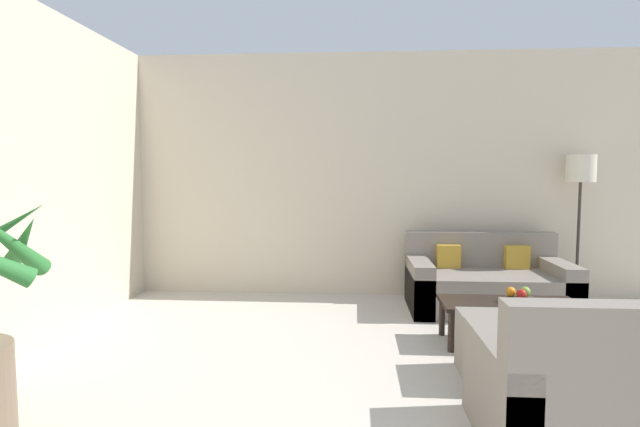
{
  "coord_description": "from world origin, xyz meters",
  "views": [
    {
      "loc": [
        -1.02,
        1.1,
        1.37
      ],
      "look_at": [
        -1.35,
        5.69,
        1.0
      ],
      "focal_mm": 28.0,
      "sensor_mm": 36.0,
      "label": 1
    }
  ],
  "objects_px": {
    "floor_lamp": "(581,179)",
    "ottoman": "(506,349)",
    "fruit_bowl": "(520,301)",
    "apple_red": "(521,294)",
    "armchair": "(574,396)",
    "coffee_table": "(510,308)",
    "sofa_loveseat": "(486,285)",
    "apple_green": "(525,292)",
    "orange_fruit": "(511,292)"
  },
  "relations": [
    {
      "from": "floor_lamp",
      "to": "ottoman",
      "type": "bearing_deg",
      "value": -123.02
    },
    {
      "from": "floor_lamp",
      "to": "fruit_bowl",
      "type": "xyz_separation_m",
      "value": [
        -1.03,
        -1.39,
        -0.94
      ]
    },
    {
      "from": "floor_lamp",
      "to": "apple_red",
      "type": "xyz_separation_m",
      "value": [
        -1.03,
        -1.42,
        -0.88
      ]
    },
    {
      "from": "armchair",
      "to": "floor_lamp",
      "type": "bearing_deg",
      "value": 66.66
    },
    {
      "from": "coffee_table",
      "to": "ottoman",
      "type": "xyz_separation_m",
      "value": [
        -0.24,
        -0.69,
        -0.09
      ]
    },
    {
      "from": "sofa_loveseat",
      "to": "apple_green",
      "type": "xyz_separation_m",
      "value": [
        0.03,
        -1.03,
        0.18
      ]
    },
    {
      "from": "apple_green",
      "to": "armchair",
      "type": "distance_m",
      "value": 1.58
    },
    {
      "from": "coffee_table",
      "to": "fruit_bowl",
      "type": "height_order",
      "value": "fruit_bowl"
    },
    {
      "from": "floor_lamp",
      "to": "apple_red",
      "type": "distance_m",
      "value": 1.96
    },
    {
      "from": "apple_red",
      "to": "sofa_loveseat",
      "type": "bearing_deg",
      "value": 89.0
    },
    {
      "from": "apple_red",
      "to": "armchair",
      "type": "xyz_separation_m",
      "value": [
        -0.22,
        -1.48,
        -0.16
      ]
    },
    {
      "from": "floor_lamp",
      "to": "orange_fruit",
      "type": "bearing_deg",
      "value": -128.97
    },
    {
      "from": "apple_green",
      "to": "armchair",
      "type": "height_order",
      "value": "armchair"
    },
    {
      "from": "coffee_table",
      "to": "fruit_bowl",
      "type": "distance_m",
      "value": 0.1
    },
    {
      "from": "armchair",
      "to": "apple_red",
      "type": "bearing_deg",
      "value": 81.55
    },
    {
      "from": "sofa_loveseat",
      "to": "ottoman",
      "type": "xyz_separation_m",
      "value": [
        -0.32,
        -1.72,
        -0.05
      ]
    },
    {
      "from": "apple_red",
      "to": "orange_fruit",
      "type": "height_order",
      "value": "same"
    },
    {
      "from": "sofa_loveseat",
      "to": "orange_fruit",
      "type": "distance_m",
      "value": 1.04
    },
    {
      "from": "apple_red",
      "to": "fruit_bowl",
      "type": "bearing_deg",
      "value": 82.7
    },
    {
      "from": "fruit_bowl",
      "to": "ottoman",
      "type": "distance_m",
      "value": 0.74
    },
    {
      "from": "floor_lamp",
      "to": "apple_red",
      "type": "height_order",
      "value": "floor_lamp"
    },
    {
      "from": "floor_lamp",
      "to": "apple_red",
      "type": "bearing_deg",
      "value": -125.96
    },
    {
      "from": "fruit_bowl",
      "to": "orange_fruit",
      "type": "xyz_separation_m",
      "value": [
        -0.06,
        0.04,
        0.06
      ]
    },
    {
      "from": "sofa_loveseat",
      "to": "apple_red",
      "type": "relative_size",
      "value": 20.16
    },
    {
      "from": "floor_lamp",
      "to": "armchair",
      "type": "xyz_separation_m",
      "value": [
        -1.25,
        -2.9,
        -1.04
      ]
    },
    {
      "from": "sofa_loveseat",
      "to": "ottoman",
      "type": "relative_size",
      "value": 2.73
    },
    {
      "from": "coffee_table",
      "to": "fruit_bowl",
      "type": "xyz_separation_m",
      "value": [
        0.07,
        -0.04,
        0.07
      ]
    },
    {
      "from": "floor_lamp",
      "to": "orange_fruit",
      "type": "xyz_separation_m",
      "value": [
        -1.09,
        -1.35,
        -0.88
      ]
    },
    {
      "from": "coffee_table",
      "to": "apple_red",
      "type": "height_order",
      "value": "apple_red"
    },
    {
      "from": "armchair",
      "to": "ottoman",
      "type": "bearing_deg",
      "value": 95.23
    },
    {
      "from": "apple_red",
      "to": "ottoman",
      "type": "xyz_separation_m",
      "value": [
        -0.3,
        -0.62,
        -0.22
      ]
    },
    {
      "from": "sofa_loveseat",
      "to": "apple_green",
      "type": "bearing_deg",
      "value": -88.24
    },
    {
      "from": "ottoman",
      "to": "floor_lamp",
      "type": "bearing_deg",
      "value": 56.98
    },
    {
      "from": "coffee_table",
      "to": "apple_red",
      "type": "distance_m",
      "value": 0.16
    },
    {
      "from": "sofa_loveseat",
      "to": "coffee_table",
      "type": "xyz_separation_m",
      "value": [
        -0.08,
        -1.03,
        0.05
      ]
    },
    {
      "from": "apple_green",
      "to": "armchair",
      "type": "xyz_separation_m",
      "value": [
        -0.27,
        -1.54,
        -0.16
      ]
    },
    {
      "from": "orange_fruit",
      "to": "apple_red",
      "type": "bearing_deg",
      "value": -52.03
    },
    {
      "from": "armchair",
      "to": "fruit_bowl",
      "type": "bearing_deg",
      "value": 81.57
    },
    {
      "from": "floor_lamp",
      "to": "ottoman",
      "type": "height_order",
      "value": "floor_lamp"
    },
    {
      "from": "floor_lamp",
      "to": "apple_red",
      "type": "relative_size",
      "value": 20.33
    },
    {
      "from": "apple_green",
      "to": "coffee_table",
      "type": "bearing_deg",
      "value": 179.02
    },
    {
      "from": "floor_lamp",
      "to": "sofa_loveseat",
      "type": "bearing_deg",
      "value": -162.53
    },
    {
      "from": "floor_lamp",
      "to": "apple_green",
      "type": "relative_size",
      "value": 19.01
    },
    {
      "from": "apple_red",
      "to": "ottoman",
      "type": "bearing_deg",
      "value": -115.54
    },
    {
      "from": "coffee_table",
      "to": "apple_green",
      "type": "distance_m",
      "value": 0.17
    },
    {
      "from": "apple_red",
      "to": "armchair",
      "type": "height_order",
      "value": "armchair"
    },
    {
      "from": "coffee_table",
      "to": "fruit_bowl",
      "type": "relative_size",
      "value": 4.45
    },
    {
      "from": "apple_red",
      "to": "armchair",
      "type": "relative_size",
      "value": 0.09
    },
    {
      "from": "ottoman",
      "to": "fruit_bowl",
      "type": "bearing_deg",
      "value": 65.3
    },
    {
      "from": "orange_fruit",
      "to": "apple_green",
      "type": "bearing_deg",
      "value": -2.83
    }
  ]
}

